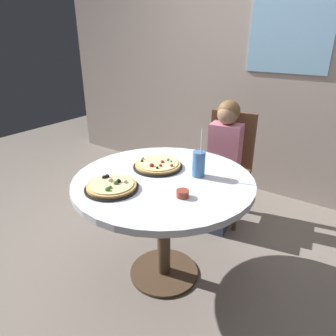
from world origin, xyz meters
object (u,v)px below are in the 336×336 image
pizza_veggie (112,186)px  chair_wooden (228,160)px  diner_child (221,172)px  soda_cup (199,164)px  sauce_bowl (183,194)px  dining_table (163,194)px  pizza_cheese (158,165)px

pizza_veggie → chair_wooden: bearing=83.5°
diner_child → pizza_veggie: diner_child is taller
chair_wooden → diner_child: diner_child is taller
diner_child → soda_cup: diner_child is taller
sauce_bowl → dining_table: bearing=149.2°
soda_cup → diner_child: bearing=102.6°
diner_child → soda_cup: 0.77m
dining_table → soda_cup: bearing=43.6°
sauce_bowl → pizza_veggie: bearing=-158.2°
dining_table → pizza_cheese: (-0.13, 0.11, 0.13)m
dining_table → chair_wooden: 1.01m
soda_cup → sauce_bowl: (0.07, -0.29, -0.06)m
dining_table → chair_wooden: bearing=90.7°
chair_wooden → pizza_veggie: (-0.15, -1.29, 0.24)m
soda_cup → sauce_bowl: bearing=-77.2°
chair_wooden → pizza_veggie: chair_wooden is taller
sauce_bowl → soda_cup: bearing=102.8°
pizza_cheese → soda_cup: 0.30m
chair_wooden → pizza_veggie: bearing=-96.5°
diner_child → soda_cup: (0.15, -0.67, 0.35)m
pizza_cheese → sauce_bowl: bearing=-35.1°
diner_child → dining_table: bearing=-90.7°
diner_child → pizza_veggie: size_ratio=3.49×
chair_wooden → soda_cup: 0.92m
pizza_cheese → sauce_bowl: (0.35, -0.25, 0.00)m
diner_child → pizza_veggie: bearing=-98.7°
diner_child → pizza_cheese: bearing=-101.0°
pizza_veggie → sauce_bowl: size_ratio=4.43×
pizza_veggie → soda_cup: soda_cup is taller
pizza_veggie → soda_cup: bearing=54.1°
dining_table → diner_child: diner_child is taller
pizza_veggie → soda_cup: 0.55m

